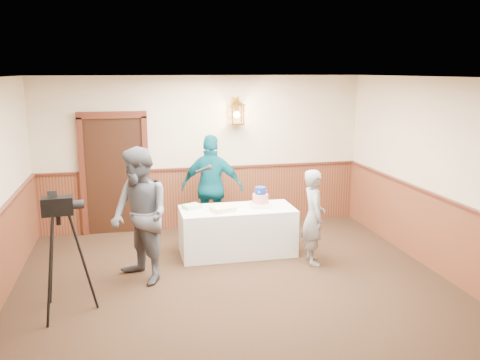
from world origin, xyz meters
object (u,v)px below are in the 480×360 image
Objects in this scene: tv_camera_rig at (62,262)px; baker at (314,217)px; tiered_cake at (260,199)px; sheet_cake_green at (192,207)px; assistant_p at (212,187)px; sheet_cake_yellow at (223,209)px; display_table at (237,231)px; interviewer at (140,216)px.

baker is at bearing 9.34° from tv_camera_rig.
tiered_cake is 0.23× the size of baker.
sheet_cake_green is 0.15× the size of assistant_p.
baker reaches higher than sheet_cake_yellow.
tiered_cake is 1.27× the size of sheet_cake_green.
baker is (1.74, -0.79, -0.05)m from sheet_cake_green.
sheet_cake_green is at bearing 168.43° from display_table.
assistant_p is at bearing 47.83° from baker.
baker reaches higher than display_table.
sheet_cake_yellow is 1.30× the size of sheet_cake_green.
display_table is 0.50m from sheet_cake_yellow.
baker is (1.04, -0.65, 0.35)m from display_table.
tv_camera_rig is at bearing 111.10° from baker.
display_table is at bearing -177.97° from tiered_cake.
interviewer is at bearing -152.49° from sheet_cake_yellow.
baker is at bearing 149.77° from assistant_p.
display_table is at bearing 125.97° from assistant_p.
display_table is 0.96× the size of interviewer.
sheet_cake_yellow is at bearing 27.66° from tv_camera_rig.
sheet_cake_yellow is 0.97m from assistant_p.
interviewer is 1.30× the size of baker.
sheet_cake_yellow is 2.64m from tv_camera_rig.
display_table is 0.63m from tiered_cake.
display_table is 2.94m from tv_camera_rig.
interviewer is 2.06m from assistant_p.
assistant_p is (-0.01, 0.96, 0.13)m from sheet_cake_yellow.
sheet_cake_yellow is 0.24× the size of tv_camera_rig.
sheet_cake_yellow is 0.19× the size of assistant_p.
tiered_cake reaches higher than display_table.
tiered_cake is at bearing 2.03° from display_table.
sheet_cake_yellow is at bearing 86.87° from interviewer.
assistant_p reaches higher than baker.
tv_camera_rig is at bearing -136.32° from sheet_cake_green.
sheet_cake_green reaches higher than display_table.
baker is at bearing 62.44° from interviewer.
assistant_p reaches higher than sheet_cake_yellow.
interviewer is (-1.91, -0.80, 0.07)m from tiered_cake.
tiered_cake is 0.23× the size of tv_camera_rig.
assistant_p is (-1.30, 1.48, 0.19)m from baker.
baker is (0.66, -0.66, -0.15)m from tiered_cake.
assistant_p reaches higher than tiered_cake.
interviewer is at bearing -131.69° from sheet_cake_green.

